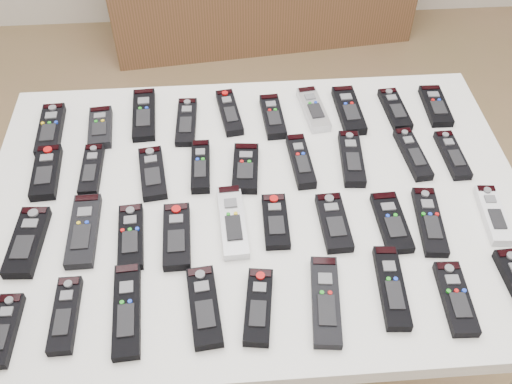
{
  "coord_description": "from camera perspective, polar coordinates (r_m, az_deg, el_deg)",
  "views": [
    {
      "loc": [
        -0.14,
        -1.01,
        1.75
      ],
      "look_at": [
        -0.07,
        -0.13,
        0.8
      ],
      "focal_mm": 40.0,
      "sensor_mm": 36.0,
      "label": 1
    }
  ],
  "objects": [
    {
      "name": "ground",
      "position": [
        2.03,
        1.88,
        -12.54
      ],
      "size": [
        4.0,
        4.0,
        0.0
      ],
      "primitive_type": "plane",
      "color": "olive",
      "rests_on": "ground"
    },
    {
      "name": "table",
      "position": [
        1.36,
        -0.0,
        -2.23
      ],
      "size": [
        1.25,
        0.88,
        0.78
      ],
      "color": "white",
      "rests_on": "ground"
    },
    {
      "name": "remote_0",
      "position": [
        1.56,
        -19.86,
        5.88
      ],
      "size": [
        0.06,
        0.19,
        0.02
      ],
      "primitive_type": "cube",
      "rotation": [
        0.0,
        0.0,
        0.05
      ],
      "color": "black",
      "rests_on": "table"
    },
    {
      "name": "remote_1",
      "position": [
        1.53,
        -15.3,
        6.24
      ],
      "size": [
        0.07,
        0.15,
        0.02
      ],
      "primitive_type": "cube",
      "rotation": [
        0.0,
        0.0,
        0.08
      ],
      "color": "black",
      "rests_on": "table"
    },
    {
      "name": "remote_2",
      "position": [
        1.54,
        -11.14,
        7.61
      ],
      "size": [
        0.07,
        0.2,
        0.02
      ],
      "primitive_type": "cube",
      "rotation": [
        0.0,
        0.0,
        0.05
      ],
      "color": "black",
      "rests_on": "table"
    },
    {
      "name": "remote_3",
      "position": [
        1.5,
        -6.98,
        6.98
      ],
      "size": [
        0.06,
        0.18,
        0.02
      ],
      "primitive_type": "cube",
      "rotation": [
        0.0,
        0.0,
        -0.04
      ],
      "color": "black",
      "rests_on": "table"
    },
    {
      "name": "remote_4",
      "position": [
        1.52,
        -2.68,
        7.96
      ],
      "size": [
        0.07,
        0.18,
        0.02
      ],
      "primitive_type": "cube",
      "rotation": [
        0.0,
        0.0,
        0.14
      ],
      "color": "black",
      "rests_on": "table"
    },
    {
      "name": "remote_5",
      "position": [
        1.51,
        1.69,
        7.56
      ],
      "size": [
        0.06,
        0.16,
        0.02
      ],
      "primitive_type": "cube",
      "rotation": [
        0.0,
        0.0,
        0.06
      ],
      "color": "black",
      "rests_on": "table"
    },
    {
      "name": "remote_6",
      "position": [
        1.54,
        5.74,
        8.24
      ],
      "size": [
        0.07,
        0.17,
        0.02
      ],
      "primitive_type": "cube",
      "rotation": [
        0.0,
        0.0,
        0.12
      ],
      "color": "#B7B7BC",
      "rests_on": "table"
    },
    {
      "name": "remote_7",
      "position": [
        1.55,
        9.26,
        8.08
      ],
      "size": [
        0.06,
        0.18,
        0.02
      ],
      "primitive_type": "cube",
      "rotation": [
        0.0,
        0.0,
        0.04
      ],
      "color": "black",
      "rests_on": "table"
    },
    {
      "name": "remote_8",
      "position": [
        1.58,
        13.71,
        8.05
      ],
      "size": [
        0.06,
        0.16,
        0.02
      ],
      "primitive_type": "cube",
      "rotation": [
        0.0,
        0.0,
        0.06
      ],
      "color": "black",
      "rests_on": "table"
    },
    {
      "name": "remote_9",
      "position": [
        1.62,
        17.52,
        8.22
      ],
      "size": [
        0.06,
        0.16,
        0.02
      ],
      "primitive_type": "cube",
      "rotation": [
        0.0,
        0.0,
        -0.03
      ],
      "color": "black",
      "rests_on": "table"
    },
    {
      "name": "remote_10",
      "position": [
        1.44,
        -20.24,
        1.86
      ],
      "size": [
        0.07,
        0.17,
        0.02
      ],
      "primitive_type": "cube",
      "rotation": [
        0.0,
        0.0,
        0.06
      ],
      "color": "black",
      "rests_on": "table"
    },
    {
      "name": "remote_11",
      "position": [
        1.42,
        -16.12,
        2.14
      ],
      "size": [
        0.05,
        0.16,
        0.02
      ],
      "primitive_type": "cube",
      "rotation": [
        0.0,
        0.0,
        0.0
      ],
      "color": "black",
      "rests_on": "table"
    },
    {
      "name": "remote_12",
      "position": [
        1.38,
        -10.31,
        1.87
      ],
      "size": [
        0.08,
        0.17,
        0.02
      ],
      "primitive_type": "cube",
      "rotation": [
        0.0,
        0.0,
        0.13
      ],
      "color": "black",
      "rests_on": "table"
    },
    {
      "name": "remote_13",
      "position": [
        1.37,
        -5.56,
        2.58
      ],
      "size": [
        0.05,
        0.16,
        0.02
      ],
      "primitive_type": "cube",
      "rotation": [
        0.0,
        0.0,
        -0.01
      ],
      "color": "black",
      "rests_on": "table"
    },
    {
      "name": "remote_14",
      "position": [
        1.36,
        -1.05,
        2.4
      ],
      "size": [
        0.07,
        0.16,
        0.02
      ],
      "primitive_type": "cube",
      "rotation": [
        0.0,
        0.0,
        -0.1
      ],
      "color": "black",
      "rests_on": "table"
    },
    {
      "name": "remote_15",
      "position": [
        1.38,
        4.5,
        3.1
      ],
      "size": [
        0.05,
        0.17,
        0.02
      ],
      "primitive_type": "cube",
      "rotation": [
        0.0,
        0.0,
        0.06
      ],
      "color": "black",
      "rests_on": "table"
    },
    {
      "name": "remote_16",
      "position": [
        1.41,
        9.54,
        3.33
      ],
      "size": [
        0.06,
        0.18,
        0.02
      ],
      "primitive_type": "cube",
      "rotation": [
        0.0,
        0.0,
        -0.08
      ],
      "color": "black",
      "rests_on": "table"
    },
    {
      "name": "remote_17",
      "position": [
        1.45,
        15.39,
        3.7
      ],
      "size": [
        0.06,
        0.17,
        0.02
      ],
      "primitive_type": "cube",
      "rotation": [
        0.0,
        0.0,
        0.09
      ],
      "color": "black",
      "rests_on": "table"
    },
    {
      "name": "remote_18",
      "position": [
        1.48,
        19.04,
        3.53
      ],
      "size": [
        0.05,
        0.16,
        0.02
      ],
      "primitive_type": "cube",
      "rotation": [
        0.0,
        0.0,
        0.03
      ],
      "color": "black",
      "rests_on": "table"
    },
    {
      "name": "remote_19",
      "position": [
        1.31,
        -21.9,
        -4.62
      ],
      "size": [
        0.07,
        0.18,
        0.02
      ],
      "primitive_type": "cube",
      "rotation": [
        0.0,
        0.0,
        -0.06
      ],
      "color": "black",
      "rests_on": "table"
    },
    {
      "name": "remote_20",
      "position": [
        1.29,
        -16.85,
        -3.68
      ],
      "size": [
        0.06,
        0.19,
        0.02
      ],
      "primitive_type": "cube",
      "rotation": [
        0.0,
        0.0,
        0.02
      ],
      "color": "black",
      "rests_on": "table"
    },
    {
      "name": "remote_21",
      "position": [
        1.26,
        -12.41,
        -4.37
      ],
      "size": [
        0.06,
        0.17,
        0.02
      ],
      "primitive_type": "cube",
      "rotation": [
        0.0,
        0.0,
        0.07
      ],
      "color": "black",
      "rests_on": "table"
    },
    {
      "name": "remote_22",
      "position": [
        1.24,
        -7.92,
        -4.38
      ],
      "size": [
        0.06,
        0.17,
        0.02
      ],
      "primitive_type": "cube",
      "rotation": [
        0.0,
        0.0,
        0.02
      ],
      "color": "black",
      "rests_on": "table"
    },
    {
      "name": "remote_23",
      "position": [
        1.26,
        -2.35,
        -2.93
      ],
      "size": [
        0.06,
        0.2,
        0.02
      ],
      "primitive_type": "cube",
      "rotation": [
        0.0,
        0.0,
        0.05
      ],
      "color": "#B7B7BC",
      "rests_on": "table"
    },
    {
      "name": "remote_24",
      "position": [
        1.26,
        1.98,
        -2.94
      ],
      "size": [
        0.06,
        0.15,
        0.02
      ],
      "primitive_type": "cube",
      "rotation": [
        0.0,
        0.0,
        -0.02
      ],
      "color": "black",
      "rests_on": "table"
    },
    {
      "name": "remote_25",
      "position": [
        1.26,
        7.79,
        -3.03
      ],
      "size": [
        0.06,
        0.16,
        0.02
      ],
      "primitive_type": "cube",
      "rotation": [
        0.0,
        0.0,
        0.03
      ],
      "color": "black",
      "rests_on": "table"
    },
    {
      "name": "remote_26",
      "position": [
        1.29,
        13.4,
        -2.96
      ],
      "size": [
        0.06,
        0.16,
        0.02
      ],
      "primitive_type": "cube",
      "rotation": [
        0.0,
        0.0,
        0.03
      ],
      "color": "black",
      "rests_on": "table"
    },
    {
      "name": "remote_27",
      "position": [
        1.31,
        16.97,
        -2.82
      ],
      "size": [
        0.07,
        0.19,
        0.02
      ],
      "primitive_type": "cube",
      "rotation": [
        0.0,
        0.0,
        -0.1
      ],
      "color": "black",
      "rests_on": "table"
    },
    {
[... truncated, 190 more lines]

